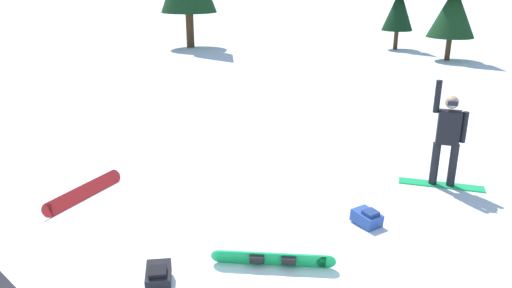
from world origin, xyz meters
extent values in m
cube|color=#19B259|center=(3.13, 4.14, 0.01)|extent=(1.59, 0.61, 0.02)
cylinder|color=black|center=(3.29, 4.10, 0.44)|extent=(0.15, 0.15, 0.83)
cylinder|color=black|center=(2.97, 4.17, 0.44)|extent=(0.15, 0.15, 0.83)
cube|color=black|center=(3.13, 4.14, 1.17)|extent=(0.44, 0.32, 0.63)
cylinder|color=black|center=(3.39, 4.08, 1.20)|extent=(0.11, 0.11, 0.58)
cylinder|color=black|center=(2.88, 4.19, 1.74)|extent=(0.11, 0.11, 0.60)
sphere|color=tan|center=(3.13, 4.14, 1.65)|extent=(0.24, 0.24, 0.24)
cube|color=black|center=(3.10, 4.00, 1.66)|extent=(0.17, 0.08, 0.08)
cube|color=#19B259|center=(0.03, 1.11, 0.13)|extent=(1.46, 0.15, 0.26)
cylinder|color=#19B259|center=(-0.70, 1.12, 0.13)|extent=(0.27, 0.13, 0.26)
cylinder|color=#19B259|center=(0.76, 1.10, 0.13)|extent=(0.27, 0.13, 0.26)
cube|color=black|center=(-0.19, 1.07, 0.15)|extent=(0.20, 0.12, 0.16)
cube|color=black|center=(0.25, 1.06, 0.15)|extent=(0.20, 0.12, 0.16)
cube|color=red|center=(-3.48, 3.05, 0.12)|extent=(0.72, 1.55, 0.24)
cylinder|color=red|center=(-3.19, 3.80, 0.12)|extent=(0.23, 0.29, 0.24)
cylinder|color=red|center=(-3.78, 2.30, 0.12)|extent=(0.23, 0.29, 0.24)
cube|color=black|center=(-3.43, 3.29, 0.14)|extent=(0.19, 0.23, 0.16)
cube|color=black|center=(-3.61, 2.84, 0.14)|extent=(0.19, 0.23, 0.16)
cube|color=black|center=(-1.44, 0.59, 0.13)|extent=(0.41, 0.52, 0.26)
cube|color=black|center=(-1.42, 0.51, 0.25)|extent=(0.26, 0.25, 0.09)
cylinder|color=black|center=(-1.49, 0.82, 0.16)|extent=(0.06, 0.12, 0.02)
cube|color=#2D4C9E|center=(1.49, 2.45, 0.12)|extent=(0.53, 0.55, 0.23)
cube|color=navy|center=(1.54, 2.39, 0.24)|extent=(0.30, 0.30, 0.07)
cylinder|color=black|center=(1.34, 2.64, 0.13)|extent=(0.10, 0.11, 0.02)
cylinder|color=#472D19|center=(7.35, 18.83, 0.53)|extent=(0.24, 0.24, 1.07)
cone|color=#143819|center=(7.35, 18.83, 2.20)|extent=(2.12, 2.12, 2.27)
cylinder|color=#472D19|center=(5.59, 22.20, 0.50)|extent=(0.23, 0.23, 1.00)
cone|color=black|center=(5.59, 22.20, 2.05)|extent=(1.60, 1.60, 2.12)
cylinder|color=#472D19|center=(-5.48, 22.03, 0.93)|extent=(0.42, 0.42, 1.87)
camera|label=1|loc=(0.27, -4.76, 3.87)|focal=34.39mm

